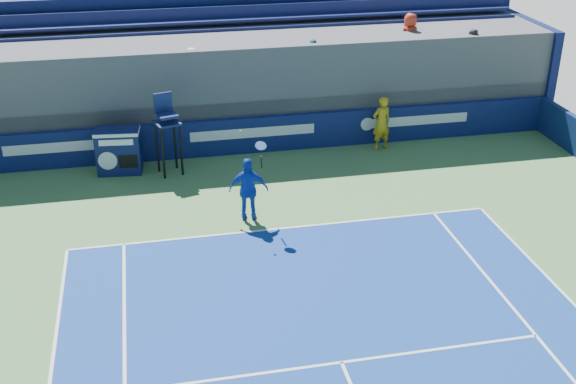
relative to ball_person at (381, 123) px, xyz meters
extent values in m
imported|color=gold|center=(0.00, 0.00, 0.00)|extent=(0.72, 0.55, 1.78)
cube|color=white|center=(-4.13, -4.66, -0.88)|extent=(10.97, 0.07, 0.00)
cube|color=white|center=(-4.13, -10.14, -0.88)|extent=(8.23, 0.07, 0.00)
cube|color=#0D184E|center=(-4.13, 0.56, -0.30)|extent=(20.40, 0.20, 1.20)
cube|color=white|center=(-10.13, 0.45, -0.18)|extent=(3.20, 0.01, 0.32)
cube|color=white|center=(-4.13, 0.45, -0.18)|extent=(4.00, 0.01, 0.32)
cube|color=white|center=(1.37, 0.45, -0.18)|extent=(3.60, 0.01, 0.32)
cylinder|color=white|center=(-0.33, 0.45, -0.18)|extent=(0.44, 0.01, 0.44)
cube|color=#0E194A|center=(-8.32, -0.17, -0.20)|extent=(1.37, 0.84, 1.40)
cube|color=white|center=(-8.32, -0.17, 0.43)|extent=(1.39, 0.86, 0.10)
cylinder|color=silver|center=(-8.65, -0.50, -0.35)|extent=(0.56, 0.08, 0.56)
cube|color=black|center=(-8.06, -0.56, -0.40)|extent=(0.55, 0.08, 0.40)
cube|color=white|center=(-8.35, -0.53, 0.22)|extent=(1.00, 0.12, 0.18)
cylinder|color=black|center=(-7.03, -0.89, -0.10)|extent=(0.09, 0.09, 1.60)
cylinder|color=black|center=(-6.48, -0.75, -0.10)|extent=(0.09, 0.09, 1.60)
cylinder|color=black|center=(-7.17, -0.35, -0.10)|extent=(0.09, 0.09, 1.60)
cylinder|color=black|center=(-6.63, -0.21, -0.10)|extent=(0.09, 0.09, 1.60)
cube|color=#0F1C4C|center=(-6.83, -0.55, 0.73)|extent=(0.86, 0.86, 0.06)
cube|color=#141C4B|center=(-6.80, -0.64, 0.98)|extent=(0.65, 0.58, 0.08)
cube|color=navy|center=(-6.89, -0.30, 1.28)|extent=(0.55, 0.20, 0.60)
imported|color=#1542AE|center=(-4.95, -3.96, -0.01)|extent=(1.08, 0.60, 1.75)
cylinder|color=black|center=(-4.63, -4.10, 0.80)|extent=(0.07, 0.16, 0.39)
torus|color=silver|center=(-4.65, -4.16, 1.28)|extent=(0.31, 0.19, 0.29)
cylinder|color=white|center=(-4.65, -4.16, 1.28)|extent=(0.26, 0.14, 0.24)
sphere|color=yellow|center=(-5.13, -4.01, 1.65)|extent=(0.07, 0.07, 0.07)
cube|color=#4E4D52|center=(-4.13, 2.46, 0.79)|extent=(20.40, 3.60, 3.38)
cube|color=#4E4D52|center=(-4.13, 1.11, 0.58)|extent=(20.40, 0.90, 0.55)
cube|color=#141C4E|center=(-4.13, 1.01, 1.05)|extent=(20.00, 0.45, 0.08)
cube|color=#141C4E|center=(-4.13, 1.26, 1.25)|extent=(20.00, 0.06, 0.45)
cube|color=#4E4D52|center=(-4.13, 2.01, 1.13)|extent=(20.40, 0.90, 0.55)
cube|color=#141C4E|center=(-4.13, 1.91, 1.60)|extent=(20.00, 0.45, 0.08)
cube|color=#141C4E|center=(-4.13, 2.16, 1.80)|extent=(20.00, 0.06, 0.45)
cube|color=#4E4D52|center=(-4.13, 2.91, 1.68)|extent=(20.40, 0.90, 0.55)
cube|color=#141C4E|center=(-4.13, 2.81, 2.15)|extent=(20.00, 0.45, 0.08)
cube|color=#141C4E|center=(-4.13, 3.06, 2.35)|extent=(20.00, 0.06, 0.45)
cube|color=#4E4D52|center=(-4.13, 3.81, 2.23)|extent=(20.40, 0.90, 0.55)
cube|color=#141C4E|center=(-4.13, 3.71, 2.70)|extent=(20.00, 0.45, 0.08)
cube|color=#141C4E|center=(-4.13, 3.96, 2.90)|extent=(20.00, 0.06, 0.45)
cube|color=#0C1647|center=(-4.13, 4.41, 1.30)|extent=(20.80, 0.30, 4.40)
cube|color=#0C1647|center=(6.22, 2.46, 0.80)|extent=(0.30, 3.90, 3.40)
imported|color=gold|center=(-10.49, 1.06, 1.65)|extent=(0.79, 0.64, 1.56)
imported|color=white|center=(-5.88, 1.06, 1.68)|extent=(1.15, 0.80, 1.63)
imported|color=teal|center=(-2.03, 1.06, 1.72)|extent=(1.03, 0.49, 1.70)
imported|color=red|center=(1.50, 1.96, 2.23)|extent=(0.90, 0.71, 1.62)
imported|color=black|center=(3.33, 1.06, 1.76)|extent=(0.71, 0.53, 1.78)
imported|color=teal|center=(3.74, 1.06, 1.65)|extent=(1.50, 0.71, 1.55)
camera|label=1|loc=(-7.40, -20.78, 8.21)|focal=45.00mm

